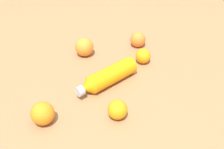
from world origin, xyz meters
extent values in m
plane|color=olive|center=(0.00, 0.00, 0.00)|extent=(2.40, 2.40, 0.00)
cylinder|color=orange|center=(0.03, -0.04, 0.03)|extent=(0.20, 0.07, 0.07)
cone|color=orange|center=(0.15, -0.04, 0.03)|extent=(0.04, 0.07, 0.07)
cylinder|color=#B2B7BF|center=(0.18, -0.04, 0.03)|extent=(0.02, 0.04, 0.03)
sphere|color=orange|center=(-0.01, -0.25, 0.04)|extent=(0.08, 0.08, 0.08)
sphere|color=orange|center=(-0.23, -0.15, 0.03)|extent=(0.07, 0.07, 0.07)
sphere|color=orange|center=(-0.15, -0.05, 0.03)|extent=(0.06, 0.06, 0.06)
sphere|color=orange|center=(0.15, 0.11, 0.03)|extent=(0.06, 0.06, 0.06)
sphere|color=orange|center=(0.33, -0.03, 0.04)|extent=(0.07, 0.07, 0.07)
camera|label=1|loc=(0.61, 0.57, 0.65)|focal=45.31mm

